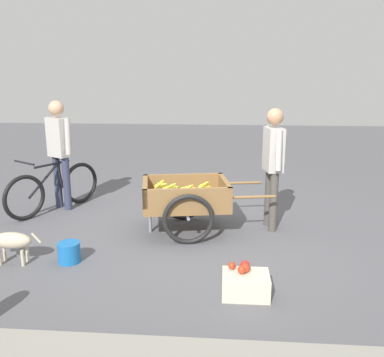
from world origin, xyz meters
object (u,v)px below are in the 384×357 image
object	(u,v)px
vendor_person	(273,158)
bicycle	(54,188)
fruit_cart	(186,199)
cyclist_person	(59,145)
dog	(8,240)
mixed_fruit_crate	(245,283)
plastic_bucket	(69,252)

from	to	relation	value
vendor_person	bicycle	bearing A→B (deg)	-8.47
fruit_cart	bicycle	world-z (taller)	bicycle
fruit_cart	bicycle	xyz separation A→B (m)	(2.06, -0.68, -0.09)
cyclist_person	dog	size ratio (longest dim) A/B	2.46
vendor_person	cyclist_person	bearing A→B (deg)	-11.00
dog	mixed_fruit_crate	size ratio (longest dim) A/B	1.53
vendor_person	mixed_fruit_crate	distance (m)	2.03
fruit_cart	cyclist_person	bearing A→B (deg)	-22.09
fruit_cart	mixed_fruit_crate	world-z (taller)	fruit_cart
plastic_bucket	dog	bearing A→B (deg)	6.95
vendor_person	plastic_bucket	size ratio (longest dim) A/B	6.52
dog	plastic_bucket	world-z (taller)	dog
bicycle	plastic_bucket	xyz separation A→B (m)	(-0.86, 1.71, -0.24)
fruit_cart	vendor_person	world-z (taller)	vendor_person
bicycle	cyclist_person	bearing A→B (deg)	-121.33
dog	cyclist_person	bearing A→B (deg)	-85.91
plastic_bucket	cyclist_person	bearing A→B (deg)	-67.00
fruit_cart	dog	world-z (taller)	fruit_cart
fruit_cart	bicycle	bearing A→B (deg)	-18.13
cyclist_person	mixed_fruit_crate	distance (m)	3.71
cyclist_person	mixed_fruit_crate	bearing A→B (deg)	138.35
cyclist_person	mixed_fruit_crate	size ratio (longest dim) A/B	3.77
bicycle	dog	distance (m)	1.80
vendor_person	plastic_bucket	bearing A→B (deg)	27.77
vendor_person	plastic_bucket	distance (m)	2.78
plastic_bucket	fruit_cart	bearing A→B (deg)	-139.48
plastic_bucket	mixed_fruit_crate	size ratio (longest dim) A/B	0.56
mixed_fruit_crate	vendor_person	bearing A→B (deg)	-103.16
fruit_cart	vendor_person	xyz separation A→B (m)	(-1.13, -0.20, 0.53)
bicycle	dog	world-z (taller)	bicycle
fruit_cart	plastic_bucket	bearing A→B (deg)	40.52
cyclist_person	plastic_bucket	xyz separation A→B (m)	(-0.78, 1.84, -0.88)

